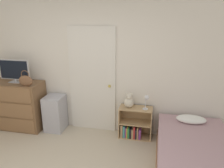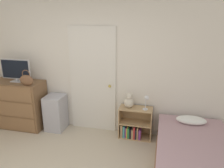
# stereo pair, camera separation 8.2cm
# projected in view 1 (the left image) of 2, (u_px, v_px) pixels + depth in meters

# --- Properties ---
(wall_back) EXTENTS (10.00, 0.06, 2.55)m
(wall_back) POSITION_uv_depth(u_px,v_px,m) (90.00, 67.00, 4.19)
(wall_back) COLOR silver
(wall_back) RESTS_ON ground_plane
(door_closed) EXTENTS (0.91, 0.09, 2.05)m
(door_closed) POSITION_uv_depth(u_px,v_px,m) (92.00, 81.00, 4.20)
(door_closed) COLOR silver
(door_closed) RESTS_ON ground_plane
(dresser) EXTENTS (1.04, 0.51, 0.97)m
(dresser) POSITION_uv_depth(u_px,v_px,m) (18.00, 105.00, 4.44)
(dresser) COLOR brown
(dresser) RESTS_ON ground_plane
(tv) EXTENTS (0.63, 0.16, 0.45)m
(tv) POSITION_uv_depth(u_px,v_px,m) (14.00, 71.00, 4.22)
(tv) COLOR #B7B7BC
(tv) RESTS_ON dresser
(handbag) EXTENTS (0.28, 0.10, 0.30)m
(handbag) POSITION_uv_depth(u_px,v_px,m) (26.00, 80.00, 4.03)
(handbag) COLOR brown
(handbag) RESTS_ON dresser
(storage_bin) EXTENTS (0.36, 0.40, 0.71)m
(storage_bin) POSITION_uv_depth(u_px,v_px,m) (55.00, 113.00, 4.37)
(storage_bin) COLOR #ADADB7
(storage_bin) RESTS_ON ground_plane
(bookshelf) EXTENTS (0.61, 0.30, 0.60)m
(bookshelf) POSITION_uv_depth(u_px,v_px,m) (133.00, 126.00, 4.14)
(bookshelf) COLOR tan
(bookshelf) RESTS_ON ground_plane
(teddy_bear) EXTENTS (0.18, 0.18, 0.28)m
(teddy_bear) POSITION_uv_depth(u_px,v_px,m) (129.00, 101.00, 4.01)
(teddy_bear) COLOR beige
(teddy_bear) RESTS_ON bookshelf
(desk_lamp) EXTENTS (0.11, 0.10, 0.28)m
(desk_lamp) POSITION_uv_depth(u_px,v_px,m) (146.00, 99.00, 3.89)
(desk_lamp) COLOR silver
(desk_lamp) RESTS_ON bookshelf
(bed) EXTENTS (1.11, 1.87, 0.58)m
(bed) POSITION_uv_depth(u_px,v_px,m) (195.00, 157.00, 3.22)
(bed) COLOR #996B47
(bed) RESTS_ON ground_plane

